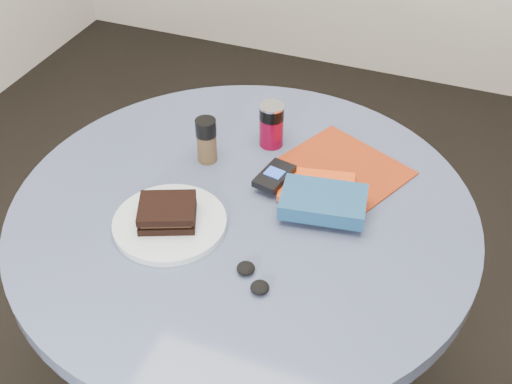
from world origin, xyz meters
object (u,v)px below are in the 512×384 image
(sandwich, at_px, (167,212))
(novel, at_px, (323,202))
(headphones, at_px, (253,278))
(plate, at_px, (170,223))
(soda_can, at_px, (271,125))
(table, at_px, (244,259))
(pepper_grinder, at_px, (206,140))
(mp3_player, at_px, (274,176))
(red_book, at_px, (317,187))
(magazine, at_px, (347,166))

(sandwich, bearing_deg, novel, 27.10)
(sandwich, height_order, headphones, sandwich)
(plate, relative_size, soda_can, 2.15)
(table, distance_m, pepper_grinder, 0.29)
(novel, xyz_separation_m, headphones, (-0.07, -0.23, -0.03))
(novel, bearing_deg, table, -176.20)
(mp3_player, bearing_deg, plate, -127.73)
(sandwich, relative_size, pepper_grinder, 1.31)
(plate, bearing_deg, table, 42.89)
(plate, relative_size, novel, 1.34)
(sandwich, height_order, soda_can, soda_can)
(sandwich, relative_size, red_book, 0.88)
(red_book, height_order, mp3_player, mp3_player)
(magazine, distance_m, mp3_player, 0.18)
(magazine, bearing_deg, mp3_player, -112.77)
(sandwich, distance_m, novel, 0.32)
(pepper_grinder, bearing_deg, red_book, -3.62)
(soda_can, bearing_deg, table, -84.66)
(pepper_grinder, distance_m, novel, 0.32)
(soda_can, xyz_separation_m, pepper_grinder, (-0.12, -0.11, 0.00))
(magazine, bearing_deg, pepper_grinder, -138.99)
(pepper_grinder, bearing_deg, soda_can, 43.60)
(headphones, bearing_deg, plate, 159.44)
(magazine, distance_m, headphones, 0.41)
(mp3_player, bearing_deg, soda_can, 112.58)
(magazine, relative_size, mp3_player, 2.40)
(novel, xyz_separation_m, mp3_player, (-0.13, 0.05, -0.01))
(red_book, bearing_deg, magazine, 57.25)
(sandwich, bearing_deg, magazine, 47.73)
(sandwich, xyz_separation_m, red_book, (0.25, 0.22, -0.02))
(plate, bearing_deg, sandwich, 166.68)
(magazine, bearing_deg, soda_can, -161.63)
(magazine, relative_size, red_book, 1.61)
(sandwich, height_order, mp3_player, sandwich)
(table, distance_m, mp3_player, 0.21)
(table, height_order, mp3_player, mp3_player)
(headphones, bearing_deg, soda_can, 105.62)
(red_book, height_order, novel, novel)
(table, bearing_deg, plate, -137.11)
(red_book, bearing_deg, headphones, -108.79)
(plate, height_order, novel, novel)
(novel, relative_size, headphones, 1.89)
(plate, xyz_separation_m, pepper_grinder, (-0.02, 0.23, 0.05))
(soda_can, relative_size, mp3_player, 1.01)
(soda_can, relative_size, red_book, 0.67)
(pepper_grinder, height_order, red_book, pepper_grinder)
(novel, height_order, headphones, novel)
(magazine, height_order, novel, novel)
(plate, height_order, red_book, red_book)
(red_book, distance_m, mp3_player, 0.10)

